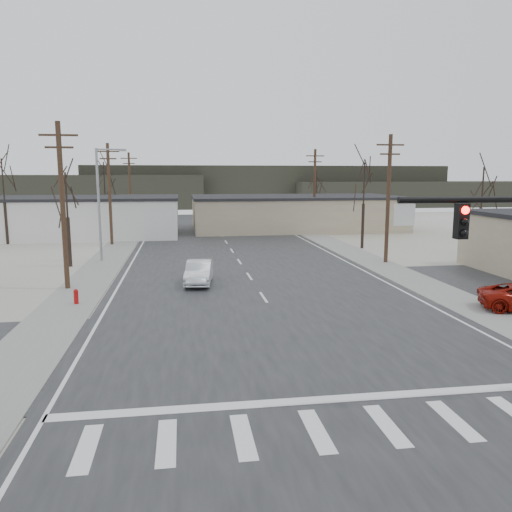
{
  "coord_description": "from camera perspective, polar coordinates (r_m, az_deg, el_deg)",
  "views": [
    {
      "loc": [
        -4.47,
        -19.18,
        6.87
      ],
      "look_at": [
        -0.59,
        6.94,
        2.6
      ],
      "focal_mm": 35.0,
      "sensor_mm": 36.0,
      "label": 1
    }
  ],
  "objects": [
    {
      "name": "ground",
      "position": [
        20.86,
        4.47,
        -10.07
      ],
      "size": [
        140.0,
        140.0,
        0.0
      ],
      "primitive_type": "plane",
      "color": "silver",
      "rests_on": "ground"
    },
    {
      "name": "main_road",
      "position": [
        35.14,
        -0.98,
        -2.05
      ],
      "size": [
        18.0,
        110.0,
        0.05
      ],
      "primitive_type": "cube",
      "color": "#252527",
      "rests_on": "ground"
    },
    {
      "name": "cross_road",
      "position": [
        20.85,
        4.47,
        -10.02
      ],
      "size": [
        90.0,
        10.0,
        0.04
      ],
      "primitive_type": "cube",
      "color": "#252527",
      "rests_on": "ground"
    },
    {
      "name": "sidewalk_left",
      "position": [
        40.24,
        -17.09,
        -1.01
      ],
      "size": [
        3.0,
        90.0,
        0.06
      ],
      "primitive_type": "cube",
      "color": "gray",
      "rests_on": "ground"
    },
    {
      "name": "sidewalk_right",
      "position": [
        42.53,
        12.42,
        -0.29
      ],
      "size": [
        3.0,
        90.0,
        0.06
      ],
      "primitive_type": "cube",
      "color": "gray",
      "rests_on": "ground"
    },
    {
      "name": "fire_hydrant",
      "position": [
        28.51,
        -19.88,
        -4.38
      ],
      "size": [
        0.24,
        0.24,
        0.87
      ],
      "color": "#A50C0C",
      "rests_on": "ground"
    },
    {
      "name": "building_left_far",
      "position": [
        60.47,
        -19.47,
        4.28
      ],
      "size": [
        22.3,
        12.3,
        4.5
      ],
      "color": "silver",
      "rests_on": "ground"
    },
    {
      "name": "building_right_far",
      "position": [
        64.99,
        4.45,
        4.99
      ],
      "size": [
        26.3,
        14.3,
        4.3
      ],
      "color": "tan",
      "rests_on": "ground"
    },
    {
      "name": "upole_left_b",
      "position": [
        32.01,
        -21.24,
        5.62
      ],
      "size": [
        2.2,
        0.3,
        10.0
      ],
      "color": "#432D1F",
      "rests_on": "ground"
    },
    {
      "name": "upole_left_c",
      "position": [
        51.69,
        -16.39,
        6.99
      ],
      "size": [
        2.2,
        0.3,
        10.0
      ],
      "color": "#432D1F",
      "rests_on": "ground"
    },
    {
      "name": "upole_left_d",
      "position": [
        71.55,
        -14.21,
        7.58
      ],
      "size": [
        2.2,
        0.3,
        10.0
      ],
      "color": "#432D1F",
      "rests_on": "ground"
    },
    {
      "name": "upole_right_a",
      "position": [
        40.5,
        14.88,
        6.55
      ],
      "size": [
        2.2,
        0.3,
        10.0
      ],
      "color": "#432D1F",
      "rests_on": "ground"
    },
    {
      "name": "upole_right_b",
      "position": [
        61.32,
        6.71,
        7.58
      ],
      "size": [
        2.2,
        0.3,
        10.0
      ],
      "color": "#432D1F",
      "rests_on": "ground"
    },
    {
      "name": "streetlight_main",
      "position": [
        41.7,
        -17.28,
        6.32
      ],
      "size": [
        2.4,
        0.25,
        9.0
      ],
      "color": "gray",
      "rests_on": "ground"
    },
    {
      "name": "tree_left_near",
      "position": [
        40.13,
        -20.85,
        6.24
      ],
      "size": [
        3.3,
        3.3,
        7.35
      ],
      "color": "#2E231C",
      "rests_on": "ground"
    },
    {
      "name": "tree_right_mid",
      "position": [
        48.27,
        12.25,
        7.86
      ],
      "size": [
        3.74,
        3.74,
        8.33
      ],
      "color": "#2E231C",
      "rests_on": "ground"
    },
    {
      "name": "tree_left_far",
      "position": [
        65.88,
        -16.95,
        8.28
      ],
      "size": [
        3.96,
        3.96,
        8.82
      ],
      "color": "#2E231C",
      "rests_on": "ground"
    },
    {
      "name": "tree_right_far",
      "position": [
        73.81,
        6.92,
        8.11
      ],
      "size": [
        3.52,
        3.52,
        7.84
      ],
      "color": "#2E231C",
      "rests_on": "ground"
    },
    {
      "name": "tree_lot",
      "position": [
        48.97,
        24.46,
        6.86
      ],
      "size": [
        3.52,
        3.52,
        7.84
      ],
      "color": "#2E231C",
      "rests_on": "ground"
    },
    {
      "name": "tree_left_mid",
      "position": [
        56.0,
        -26.95,
        7.6
      ],
      "size": [
        3.96,
        3.96,
        8.82
      ],
      "color": "#2E231C",
      "rests_on": "ground"
    },
    {
      "name": "hill_left",
      "position": [
        115.35,
        -23.97,
        6.72
      ],
      "size": [
        70.0,
        18.0,
        7.0
      ],
      "primitive_type": "cube",
      "color": "#333026",
      "rests_on": "ground"
    },
    {
      "name": "hill_center",
      "position": [
        116.84,
        1.16,
        8.01
      ],
      "size": [
        80.0,
        18.0,
        9.0
      ],
      "primitive_type": "cube",
      "color": "#333026",
      "rests_on": "ground"
    },
    {
      "name": "hill_right",
      "position": [
        122.08,
        18.19,
        6.79
      ],
      "size": [
        60.0,
        18.0,
        5.5
      ],
      "primitive_type": "cube",
      "color": "#333026",
      "rests_on": "ground"
    },
    {
      "name": "sedan_crossing",
      "position": [
        31.99,
        -6.54,
        -1.84
      ],
      "size": [
        2.05,
        4.62,
        1.47
      ],
      "primitive_type": "imported",
      "rotation": [
        0.0,
        0.0,
        -0.11
      ],
      "color": "#B4BABF",
      "rests_on": "main_road"
    },
    {
      "name": "car_far_a",
      "position": [
        63.95,
        -4.88,
        3.74
      ],
      "size": [
        3.0,
        5.77,
        1.6
      ],
      "primitive_type": "imported",
      "rotation": [
        0.0,
        0.0,
        3.0
      ],
      "color": "black",
      "rests_on": "main_road"
    },
    {
      "name": "car_far_b",
      "position": [
        80.31,
        -5.29,
        4.76
      ],
      "size": [
        2.15,
        4.24,
        1.39
      ],
      "primitive_type": "imported",
      "rotation": [
        0.0,
        0.0,
        0.13
      ],
      "color": "black",
      "rests_on": "main_road"
    }
  ]
}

